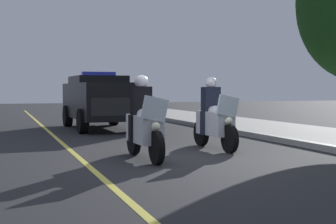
# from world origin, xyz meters

# --- Properties ---
(ground_plane) EXTENTS (80.00, 80.00, 0.00)m
(ground_plane) POSITION_xyz_m (0.00, 0.00, 0.00)
(ground_plane) COLOR #28282B
(curb_strip) EXTENTS (48.00, 0.24, 0.15)m
(curb_strip) POSITION_xyz_m (0.00, 3.44, 0.07)
(curb_strip) COLOR #9E9B93
(curb_strip) RESTS_ON ground
(lane_stripe_center) EXTENTS (48.00, 0.12, 0.01)m
(lane_stripe_center) POSITION_xyz_m (0.00, -2.11, 0.00)
(lane_stripe_center) COLOR #E0D14C
(lane_stripe_center) RESTS_ON ground
(police_motorcycle_lead_left) EXTENTS (2.14, 0.57, 1.72)m
(police_motorcycle_lead_left) POSITION_xyz_m (-0.43, -0.88, 0.70)
(police_motorcycle_lead_left) COLOR black
(police_motorcycle_lead_left) RESTS_ON ground
(police_motorcycle_lead_right) EXTENTS (2.14, 0.57, 1.72)m
(police_motorcycle_lead_right) POSITION_xyz_m (-1.39, 1.15, 0.70)
(police_motorcycle_lead_right) COLOR black
(police_motorcycle_lead_right) RESTS_ON ground
(police_suv) EXTENTS (4.94, 2.16, 2.05)m
(police_suv) POSITION_xyz_m (-8.00, -0.28, 1.07)
(police_suv) COLOR black
(police_suv) RESTS_ON ground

